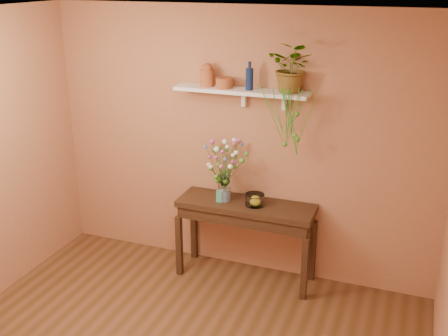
% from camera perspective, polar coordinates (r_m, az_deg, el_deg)
% --- Properties ---
extents(room, '(4.04, 4.04, 2.70)m').
position_cam_1_polar(room, '(3.71, -8.48, -6.28)').
color(room, brown).
rests_on(room, ground).
extents(sideboard, '(1.36, 0.44, 0.83)m').
position_cam_1_polar(sideboard, '(5.39, 2.33, -4.89)').
color(sideboard, '#362313').
rests_on(sideboard, ground).
extents(wall_shelf, '(1.30, 0.24, 0.19)m').
position_cam_1_polar(wall_shelf, '(5.13, 1.92, 8.08)').
color(wall_shelf, white).
rests_on(wall_shelf, room).
extents(terracotta_jug, '(0.18, 0.18, 0.22)m').
position_cam_1_polar(terracotta_jug, '(5.24, -1.79, 9.77)').
color(terracotta_jug, '#9C4D2C').
rests_on(terracotta_jug, wall_shelf).
extents(terracotta_pot, '(0.18, 0.18, 0.10)m').
position_cam_1_polar(terracotta_pot, '(5.16, 0.02, 8.98)').
color(terracotta_pot, '#9C4D2C').
rests_on(terracotta_pot, wall_shelf).
extents(blue_bottle, '(0.07, 0.07, 0.26)m').
position_cam_1_polar(blue_bottle, '(5.07, 2.70, 9.42)').
color(blue_bottle, '#0E1D45').
rests_on(blue_bottle, wall_shelf).
extents(spider_plant, '(0.48, 0.44, 0.46)m').
position_cam_1_polar(spider_plant, '(4.98, 7.27, 10.50)').
color(spider_plant, '#3A7F1A').
rests_on(spider_plant, wall_shelf).
extents(plant_fronds, '(0.56, 0.29, 0.65)m').
position_cam_1_polar(plant_fronds, '(4.93, 7.08, 4.69)').
color(plant_fronds, '#3A7F1A').
rests_on(plant_fronds, wall_shelf).
extents(glass_vase, '(0.13, 0.13, 0.26)m').
position_cam_1_polar(glass_vase, '(5.36, 0.03, -2.33)').
color(glass_vase, white).
rests_on(glass_vase, sideboard).
extents(bouquet, '(0.43, 0.39, 0.48)m').
position_cam_1_polar(bouquet, '(5.24, 0.01, 0.93)').
color(bouquet, '#386B28').
rests_on(bouquet, glass_vase).
extents(glass_bowl, '(0.19, 0.19, 0.11)m').
position_cam_1_polar(glass_bowl, '(5.28, 3.26, -3.40)').
color(glass_bowl, white).
rests_on(glass_bowl, sideboard).
extents(lemon, '(0.08, 0.08, 0.08)m').
position_cam_1_polar(lemon, '(5.26, 3.32, -3.56)').
color(lemon, yellow).
rests_on(lemon, glass_bowl).
extents(carton, '(0.06, 0.05, 0.12)m').
position_cam_1_polar(carton, '(5.35, -0.48, -2.98)').
color(carton, '#276F82').
rests_on(carton, sideboard).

